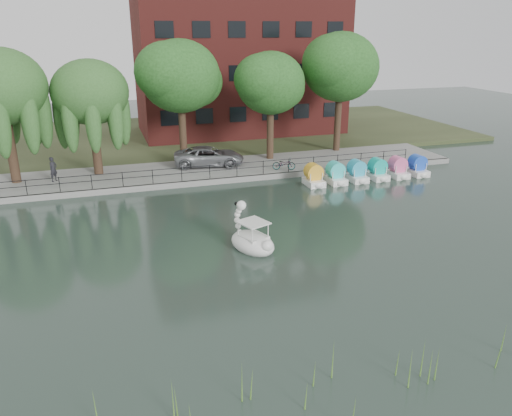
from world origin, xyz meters
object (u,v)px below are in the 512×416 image
bicycle (284,163)px  swan_boat (252,239)px  pedestrian (53,167)px  minivan (209,155)px

bicycle → swan_boat: size_ratio=0.54×
pedestrian → swan_boat: 17.36m
minivan → bicycle: bearing=-109.2°
minivan → bicycle: 5.88m
bicycle → pedestrian: 16.46m
pedestrian → minivan: bearing=-44.2°
pedestrian → swan_boat: pedestrian is taller
bicycle → pedestrian: bearing=102.1°
minivan → swan_boat: swan_boat is taller
minivan → pedestrian: bearing=104.4°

